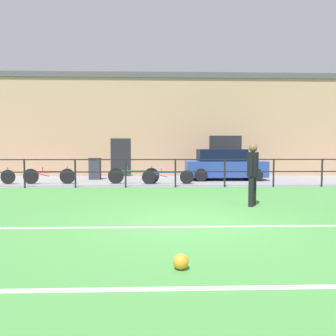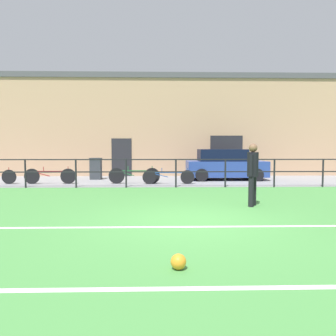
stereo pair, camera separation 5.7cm
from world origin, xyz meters
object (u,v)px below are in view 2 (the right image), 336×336
soccer_ball_match (178,262)px  parked_car_red (225,165)px  bicycle_parked_1 (168,177)px  bicycle_parked_3 (50,176)px  bicycle_parked_2 (134,175)px  player_goalkeeper (253,171)px  trash_bin_0 (96,169)px

soccer_ball_match → parked_car_red: parked_car_red is taller
soccer_ball_match → bicycle_parked_1: bearing=89.3°
parked_car_red → bicycle_parked_3: (-8.00, -1.71, -0.36)m
parked_car_red → bicycle_parked_2: 4.67m
parked_car_red → bicycle_parked_2: bearing=-158.5°
bicycle_parked_1 → parked_car_red: bearing=33.7°
player_goalkeeper → trash_bin_0: 9.32m
parked_car_red → bicycle_parked_2: size_ratio=1.71×
player_goalkeeper → bicycle_parked_2: size_ratio=0.76×
bicycle_parked_3 → bicycle_parked_2: bearing=0.0°
parked_car_red → bicycle_parked_1: parked_car_red is taller
soccer_ball_match → parked_car_red: (2.97, 11.65, 0.63)m
bicycle_parked_1 → bicycle_parked_3: size_ratio=1.01×
bicycle_parked_2 → player_goalkeeper: bearing=-55.6°
parked_car_red → trash_bin_0: bearing=177.7°
soccer_ball_match → bicycle_parked_1: (0.12, 9.76, 0.23)m
parked_car_red → bicycle_parked_1: (-2.84, -1.89, -0.39)m
player_goalkeeper → parked_car_red: (0.66, 7.08, -0.24)m
player_goalkeeper → trash_bin_0: size_ratio=1.61×
bicycle_parked_1 → bicycle_parked_3: bearing=177.9°
player_goalkeeper → trash_bin_0: player_goalkeeper is taller
bicycle_parked_3 → trash_bin_0: (1.61, 1.96, 0.19)m
player_goalkeeper → parked_car_red: player_goalkeeper is taller
trash_bin_0 → player_goalkeeper: bearing=-52.0°
bicycle_parked_2 → trash_bin_0: bearing=136.4°
bicycle_parked_1 → bicycle_parked_2: size_ratio=1.00×
player_goalkeeper → bicycle_parked_1: (-2.18, 5.18, -0.64)m
bicycle_parked_3 → trash_bin_0: bearing=50.6°
player_goalkeeper → bicycle_parked_2: (-3.67, 5.37, -0.60)m
bicycle_parked_1 → bicycle_parked_2: (-1.49, 0.19, 0.04)m
soccer_ball_match → bicycle_parked_3: bearing=116.9°
bicycle_parked_3 → trash_bin_0: size_ratio=2.10×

